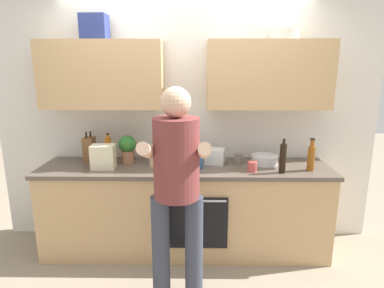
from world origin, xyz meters
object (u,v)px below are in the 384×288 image
object	(u,v)px
bottle_vinegar	(182,157)
cup_tea	(199,163)
bottle_juice	(109,149)
mixing_bowl	(264,159)
grocery_bag_produce	(215,156)
potted_herb	(127,148)
bottle_wine	(187,150)
bottle_soy	(283,158)
knife_block	(89,150)
cup_ceramic	(252,166)
person_standing	(177,182)
bottle_syrup	(311,157)
cup_stoneware	(238,158)
grocery_bag_rice	(103,157)
grocery_bag_bread	(163,155)

from	to	relation	value
bottle_vinegar	cup_tea	bearing A→B (deg)	-3.82
bottle_juice	mixing_bowl	distance (m)	1.59
mixing_bowl	grocery_bag_produce	xyz separation A→B (m)	(-0.49, 0.01, 0.03)
potted_herb	bottle_wine	bearing A→B (deg)	2.29
bottle_soy	bottle_vinegar	xyz separation A→B (m)	(-0.93, 0.14, -0.03)
bottle_wine	knife_block	distance (m)	1.00
bottle_juice	cup_ceramic	bearing A→B (deg)	-11.95
person_standing	mixing_bowl	bearing A→B (deg)	46.32
cup_ceramic	cup_tea	size ratio (longest dim) A/B	0.89
bottle_syrup	grocery_bag_produce	size ratio (longest dim) A/B	1.69
cup_stoneware	potted_herb	distance (m)	1.12
bottle_juice	grocery_bag_rice	xyz separation A→B (m)	(0.01, -0.23, -0.02)
grocery_bag_bread	grocery_bag_rice	world-z (taller)	grocery_bag_rice
cup_ceramic	cup_tea	xyz separation A→B (m)	(-0.50, 0.09, 0.01)
cup_tea	potted_herb	size ratio (longest dim) A/B	0.37
person_standing	bottle_juice	bearing A→B (deg)	128.90
knife_block	grocery_bag_rice	size ratio (longest dim) A/B	1.36
bottle_juice	potted_herb	size ratio (longest dim) A/B	1.04
mixing_bowl	grocery_bag_produce	size ratio (longest dim) A/B	1.43
bottle_vinegar	cup_stoneware	size ratio (longest dim) A/B	2.50
bottle_wine	grocery_bag_produce	distance (m)	0.29
cup_ceramic	grocery_bag_produce	distance (m)	0.41
bottle_soy	cup_stoneware	world-z (taller)	bottle_soy
grocery_bag_rice	grocery_bag_produce	bearing A→B (deg)	9.38
cup_stoneware	bottle_vinegar	bearing A→B (deg)	-165.48
person_standing	cup_ceramic	world-z (taller)	person_standing
potted_herb	bottle_vinegar	bearing A→B (deg)	-14.42
bottle_syrup	potted_herb	world-z (taller)	bottle_syrup
grocery_bag_produce	grocery_bag_rice	xyz separation A→B (m)	(-1.08, -0.18, 0.04)
bottle_syrup	bottle_soy	distance (m)	0.29
mixing_bowl	grocery_bag_bread	size ratio (longest dim) A/B	1.08
cup_stoneware	knife_block	world-z (taller)	knife_block
bottle_wine	potted_herb	world-z (taller)	bottle_wine
cup_ceramic	cup_stoneware	distance (m)	0.27
person_standing	grocery_bag_bread	world-z (taller)	person_standing
bottle_syrup	bottle_wine	world-z (taller)	bottle_wine
cup_tea	cup_stoneware	distance (m)	0.43
grocery_bag_produce	potted_herb	bearing A→B (deg)	179.73
cup_ceramic	mixing_bowl	world-z (taller)	same
person_standing	bottle_vinegar	world-z (taller)	person_standing
mixing_bowl	bottle_vinegar	bearing A→B (deg)	-170.94
bottle_wine	cup_ceramic	distance (m)	0.68
bottle_syrup	grocery_bag_rice	bearing A→B (deg)	179.03
potted_herb	bottle_syrup	bearing A→B (deg)	-6.94
person_standing	knife_block	bearing A→B (deg)	135.77
potted_herb	bottle_juice	bearing A→B (deg)	165.61
cup_tea	bottle_vinegar	bearing A→B (deg)	176.18
cup_stoneware	mixing_bowl	bearing A→B (deg)	-3.10
person_standing	cup_tea	world-z (taller)	person_standing
bottle_wine	potted_herb	size ratio (longest dim) A/B	1.11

